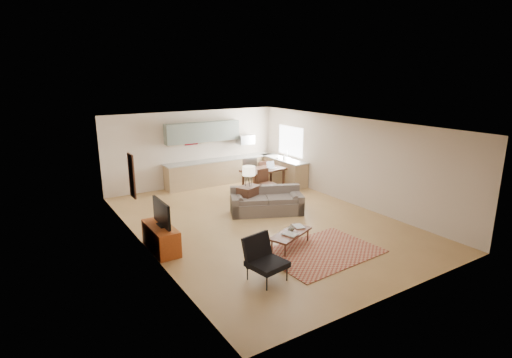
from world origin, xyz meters
TOP-DOWN VIEW (x-y plane):
  - room at (0.00, 0.00)m, footprint 9.00×9.00m
  - kitchen_counter_back at (0.90, 4.18)m, footprint 4.26×0.64m
  - kitchen_counter_right at (2.93, 3.00)m, footprint 0.64×2.26m
  - kitchen_range at (2.00, 4.18)m, footprint 0.62×0.62m
  - kitchen_microwave at (2.00, 4.20)m, footprint 0.62×0.40m
  - upper_cabinets at (0.30, 4.33)m, footprint 2.80×0.34m
  - window_right at (3.23, 3.00)m, footprint 0.02×1.40m
  - wall_art_left at (-3.21, 0.90)m, footprint 0.06×0.42m
  - triptych at (-0.10, 4.47)m, footprint 1.70×0.04m
  - rug at (0.07, -2.40)m, footprint 2.67×1.93m
  - sofa at (0.49, 0.49)m, footprint 2.36×1.76m
  - coffee_table at (-0.36, -1.78)m, footprint 1.32×0.92m
  - book_a at (-0.57, -1.92)m, footprint 0.45×0.48m
  - book_b at (-0.08, -1.56)m, footprint 0.37×0.42m
  - vase at (-0.29, -1.70)m, footprint 0.20×0.20m
  - armchair at (-1.70, -2.79)m, footprint 0.90×0.90m
  - tv_credenza at (-2.98, -0.30)m, footprint 0.50×1.29m
  - tv at (-2.93, -0.30)m, footprint 0.10×0.99m
  - console_table at (0.14, 0.91)m, footprint 0.78×0.66m
  - table_lamp at (0.14, 0.91)m, footprint 0.49×0.49m
  - dining_table at (1.73, 2.54)m, footprint 1.63×1.10m
  - dining_chair_near at (1.39, 1.82)m, footprint 0.48×0.50m
  - dining_chair_far at (2.08, 3.26)m, footprint 0.44×0.46m
  - laptop at (2.04, 2.44)m, footprint 0.34×0.26m
  - soap_bottle at (2.83, 2.82)m, footprint 0.10×0.11m

SIDE VIEW (x-z plane):
  - rug at x=0.07m, z-range 0.00..0.02m
  - coffee_table at x=-0.36m, z-range 0.00..0.37m
  - tv_credenza at x=-2.98m, z-range 0.00..0.60m
  - book_b at x=-0.08m, z-range 0.36..0.39m
  - sofa at x=0.49m, z-range 0.00..0.75m
  - book_a at x=-0.57m, z-range 0.36..0.40m
  - dining_table at x=1.73m, z-range 0.00..0.77m
  - console_table at x=0.14m, z-range 0.00..0.77m
  - armchair at x=-1.70m, z-range 0.00..0.88m
  - kitchen_range at x=2.00m, z-range 0.00..0.90m
  - vase at x=-0.29m, z-range 0.36..0.54m
  - dining_chair_far at x=2.08m, z-range 0.00..0.90m
  - kitchen_counter_back at x=0.90m, z-range 0.00..0.92m
  - kitchen_counter_right at x=2.93m, z-range 0.00..0.92m
  - dining_chair_near at x=1.39m, z-range 0.00..0.93m
  - laptop at x=2.04m, z-range 0.77..1.01m
  - tv at x=-2.93m, z-range 0.60..1.19m
  - soap_bottle at x=2.83m, z-range 0.92..1.11m
  - table_lamp at x=0.14m, z-range 0.77..1.39m
  - room at x=0.00m, z-range -3.15..5.85m
  - kitchen_microwave at x=2.00m, z-range 1.38..1.73m
  - window_right at x=3.23m, z-range 1.02..2.08m
  - wall_art_left at x=-3.21m, z-range 1.00..2.10m
  - triptych at x=-0.10m, z-range 1.50..2.00m
  - upper_cabinets at x=0.30m, z-range 1.60..2.30m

